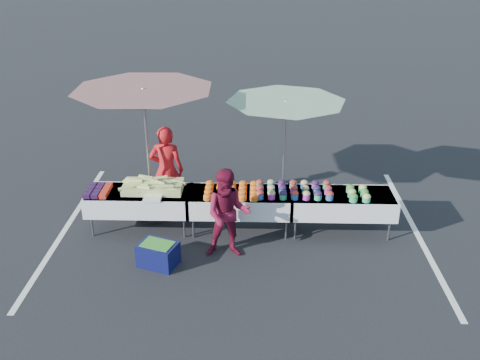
{
  "coord_description": "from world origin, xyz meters",
  "views": [
    {
      "loc": [
        0.24,
        -8.46,
        4.96
      ],
      "look_at": [
        0.0,
        0.0,
        1.0
      ],
      "focal_mm": 40.0,
      "sensor_mm": 36.0,
      "label": 1
    }
  ],
  "objects_px": {
    "table_left": "(140,200)",
    "table_right": "(341,202)",
    "customer": "(228,214)",
    "umbrella_right": "(286,111)",
    "table_center": "(240,201)",
    "vendor": "(167,170)",
    "storage_bin": "(158,254)",
    "umbrella_left": "(144,101)"
  },
  "relations": [
    {
      "from": "table_right",
      "to": "vendor",
      "type": "relative_size",
      "value": 1.07
    },
    {
      "from": "table_center",
      "to": "storage_bin",
      "type": "relative_size",
      "value": 2.61
    },
    {
      "from": "table_left",
      "to": "table_center",
      "type": "relative_size",
      "value": 1.0
    },
    {
      "from": "umbrella_left",
      "to": "table_right",
      "type": "bearing_deg",
      "value": -6.69
    },
    {
      "from": "table_left",
      "to": "table_right",
      "type": "distance_m",
      "value": 3.6
    },
    {
      "from": "table_center",
      "to": "umbrella_right",
      "type": "distance_m",
      "value": 1.83
    },
    {
      "from": "table_right",
      "to": "customer",
      "type": "height_order",
      "value": "customer"
    },
    {
      "from": "table_center",
      "to": "storage_bin",
      "type": "height_order",
      "value": "table_center"
    },
    {
      "from": "table_left",
      "to": "umbrella_left",
      "type": "height_order",
      "value": "umbrella_left"
    },
    {
      "from": "table_left",
      "to": "table_right",
      "type": "relative_size",
      "value": 1.0
    },
    {
      "from": "customer",
      "to": "umbrella_right",
      "type": "bearing_deg",
      "value": 57.82
    },
    {
      "from": "table_left",
      "to": "customer",
      "type": "bearing_deg",
      "value": -26.98
    },
    {
      "from": "vendor",
      "to": "table_right",
      "type": "bearing_deg",
      "value": 169.1
    },
    {
      "from": "table_left",
      "to": "umbrella_right",
      "type": "bearing_deg",
      "value": 17.1
    },
    {
      "from": "table_right",
      "to": "storage_bin",
      "type": "distance_m",
      "value": 3.33
    },
    {
      "from": "table_right",
      "to": "customer",
      "type": "distance_m",
      "value": 2.15
    },
    {
      "from": "customer",
      "to": "umbrella_left",
      "type": "relative_size",
      "value": 0.47
    },
    {
      "from": "vendor",
      "to": "umbrella_right",
      "type": "xyz_separation_m",
      "value": [
        2.2,
        0.14,
        1.14
      ]
    },
    {
      "from": "storage_bin",
      "to": "customer",
      "type": "bearing_deg",
      "value": 36.26
    },
    {
      "from": "umbrella_left",
      "to": "table_center",
      "type": "bearing_deg",
      "value": -13.69
    },
    {
      "from": "table_center",
      "to": "umbrella_right",
      "type": "bearing_deg",
      "value": 45.0
    },
    {
      "from": "umbrella_right",
      "to": "table_center",
      "type": "bearing_deg",
      "value": -135.0
    },
    {
      "from": "table_center",
      "to": "umbrella_left",
      "type": "relative_size",
      "value": 0.57
    },
    {
      "from": "table_left",
      "to": "umbrella_left",
      "type": "bearing_deg",
      "value": 72.66
    },
    {
      "from": "table_center",
      "to": "customer",
      "type": "bearing_deg",
      "value": -101.77
    },
    {
      "from": "umbrella_right",
      "to": "storage_bin",
      "type": "relative_size",
      "value": 3.39
    },
    {
      "from": "customer",
      "to": "storage_bin",
      "type": "relative_size",
      "value": 2.17
    },
    {
      "from": "table_center",
      "to": "umbrella_left",
      "type": "xyz_separation_m",
      "value": [
        -1.67,
        0.41,
        1.72
      ]
    },
    {
      "from": "table_left",
      "to": "table_right",
      "type": "bearing_deg",
      "value": 0.0
    },
    {
      "from": "table_right",
      "to": "umbrella_right",
      "type": "relative_size",
      "value": 0.77
    },
    {
      "from": "table_left",
      "to": "table_center",
      "type": "bearing_deg",
      "value": 0.0
    },
    {
      "from": "table_center",
      "to": "customer",
      "type": "height_order",
      "value": "customer"
    },
    {
      "from": "table_right",
      "to": "storage_bin",
      "type": "bearing_deg",
      "value": -159.47
    },
    {
      "from": "customer",
      "to": "umbrella_right",
      "type": "xyz_separation_m",
      "value": [
        0.97,
        1.63,
        1.24
      ]
    },
    {
      "from": "table_right",
      "to": "vendor",
      "type": "distance_m",
      "value": 3.28
    },
    {
      "from": "vendor",
      "to": "table_left",
      "type": "bearing_deg",
      "value": 59.38
    },
    {
      "from": "umbrella_left",
      "to": "customer",
      "type": "bearing_deg",
      "value": -39.48
    },
    {
      "from": "umbrella_right",
      "to": "table_right",
      "type": "bearing_deg",
      "value": -38.66
    },
    {
      "from": "table_center",
      "to": "vendor",
      "type": "xyz_separation_m",
      "value": [
        -1.4,
        0.66,
        0.29
      ]
    },
    {
      "from": "table_center",
      "to": "vendor",
      "type": "bearing_deg",
      "value": 154.69
    },
    {
      "from": "table_center",
      "to": "vendor",
      "type": "relative_size",
      "value": 1.07
    },
    {
      "from": "vendor",
      "to": "storage_bin",
      "type": "bearing_deg",
      "value": 93.95
    }
  ]
}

